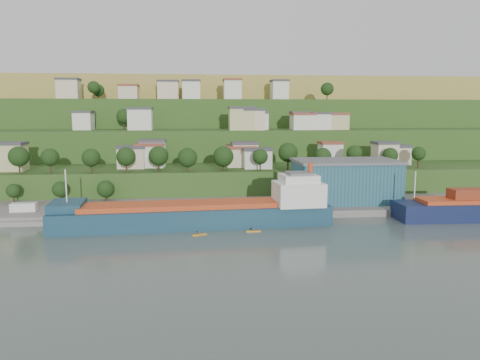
{
  "coord_description": "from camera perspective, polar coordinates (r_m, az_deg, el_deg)",
  "views": [
    {
      "loc": [
        -9.82,
        -108.59,
        28.86
      ],
      "look_at": [
        2.72,
        15.0,
        11.04
      ],
      "focal_mm": 35.0,
      "sensor_mm": 36.0,
      "label": 1
    }
  ],
  "objects": [
    {
      "name": "quay",
      "position": [
        142.76,
        6.4,
        -3.55
      ],
      "size": [
        220.0,
        26.0,
        4.0
      ],
      "primitive_type": "cube",
      "color": "slate",
      "rests_on": "ground"
    },
    {
      "name": "dinghy",
      "position": [
        133.58,
        -20.62,
        -4.14
      ],
      "size": [
        4.36,
        2.8,
        0.82
      ],
      "primitive_type": "cube",
      "rotation": [
        0.0,
        0.0,
        0.34
      ],
      "color": "silver",
      "rests_on": "pebble_beach"
    },
    {
      "name": "ground",
      "position": [
        112.79,
        -0.61,
        -6.66
      ],
      "size": [
        500.0,
        500.0,
        0.0
      ],
      "primitive_type": "plane",
      "color": "#42504A",
      "rests_on": "ground"
    },
    {
      "name": "hillside",
      "position": [
        278.94,
        -3.75,
        2.22
      ],
      "size": [
        360.0,
        210.98,
        96.0
      ],
      "color": "#284719",
      "rests_on": "ground"
    },
    {
      "name": "caravan",
      "position": [
        142.11,
        -24.85,
        -3.18
      ],
      "size": [
        6.85,
        3.12,
        3.14
      ],
      "primitive_type": "cube",
      "rotation": [
        0.0,
        0.0,
        0.05
      ],
      "color": "silver",
      "rests_on": "pebble_beach"
    },
    {
      "name": "kayak_yellow",
      "position": [
        115.29,
        1.65,
        -6.2
      ],
      "size": [
        3.67,
        0.69,
        0.91
      ],
      "rotation": [
        0.0,
        0.0,
        0.01
      ],
      "color": "orange",
      "rests_on": "ground"
    },
    {
      "name": "warehouse",
      "position": [
        146.55,
        12.72,
        -0.05
      ],
      "size": [
        31.09,
        19.14,
        12.8
      ],
      "rotation": [
        0.0,
        0.0,
        0.0
      ],
      "color": "#1B4B52",
      "rests_on": "quay"
    },
    {
      "name": "cargo_ship_near",
      "position": [
        120.58,
        -4.56,
        -4.29
      ],
      "size": [
        71.27,
        15.59,
        18.16
      ],
      "rotation": [
        0.0,
        0.0,
        0.06
      ],
      "color": "#122C45",
      "rests_on": "ground"
    },
    {
      "name": "kayak_orange",
      "position": [
        112.48,
        -4.97,
        -6.59
      ],
      "size": [
        3.61,
        1.86,
        0.91
      ],
      "rotation": [
        0.0,
        0.0,
        0.36
      ],
      "color": "orange",
      "rests_on": "ground"
    },
    {
      "name": "pebble_beach",
      "position": [
        141.17,
        -24.39,
        -4.37
      ],
      "size": [
        40.0,
        18.0,
        2.4
      ],
      "primitive_type": "cube",
      "color": "slate",
      "rests_on": "ground"
    }
  ]
}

